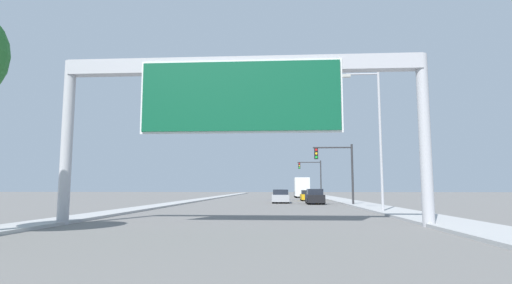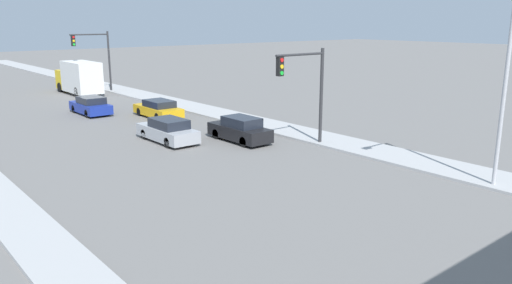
{
  "view_description": "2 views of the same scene",
  "coord_description": "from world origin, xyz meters",
  "px_view_note": "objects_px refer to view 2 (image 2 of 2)",
  "views": [
    {
      "loc": [
        1.83,
        0.03,
        1.69
      ],
      "look_at": [
        0.0,
        29.0,
        5.01
      ],
      "focal_mm": 28.0,
      "sensor_mm": 36.0,
      "label": 1
    },
    {
      "loc": [
        -13.27,
        17.88,
        7.31
      ],
      "look_at": [
        1.82,
        36.03,
        1.55
      ],
      "focal_mm": 35.0,
      "sensor_mm": 36.0,
      "label": 2
    }
  ],
  "objects_px": {
    "car_far_center": "(158,109)",
    "traffic_light_mid_block": "(97,52)",
    "car_far_right": "(240,130)",
    "street_lamp_right": "(505,61)",
    "truck_box_primary": "(79,78)",
    "car_near_center": "(168,131)",
    "car_far_left": "(91,106)",
    "traffic_light_near_intersection": "(307,82)"
  },
  "relations": [
    {
      "from": "car_far_right",
      "to": "car_near_center",
      "type": "bearing_deg",
      "value": 141.7
    },
    {
      "from": "traffic_light_near_intersection",
      "to": "street_lamp_right",
      "type": "xyz_separation_m",
      "value": [
        1.01,
        -10.55,
        1.78
      ]
    },
    {
      "from": "car_far_center",
      "to": "traffic_light_near_intersection",
      "type": "distance_m",
      "value": 14.49
    },
    {
      "from": "car_near_center",
      "to": "car_far_left",
      "type": "distance_m",
      "value": 12.17
    },
    {
      "from": "car_far_left",
      "to": "traffic_light_mid_block",
      "type": "relative_size",
      "value": 0.71
    },
    {
      "from": "car_far_right",
      "to": "truck_box_primary",
      "type": "relative_size",
      "value": 0.63
    },
    {
      "from": "traffic_light_near_intersection",
      "to": "car_far_right",
      "type": "bearing_deg",
      "value": 118.89
    },
    {
      "from": "car_far_left",
      "to": "street_lamp_right",
      "type": "relative_size",
      "value": 0.46
    },
    {
      "from": "car_far_center",
      "to": "car_far_right",
      "type": "height_order",
      "value": "car_far_right"
    },
    {
      "from": "car_near_center",
      "to": "traffic_light_near_intersection",
      "type": "distance_m",
      "value": 9.09
    },
    {
      "from": "traffic_light_mid_block",
      "to": "car_near_center",
      "type": "bearing_deg",
      "value": -103.17
    },
    {
      "from": "car_far_right",
      "to": "car_far_center",
      "type": "bearing_deg",
      "value": 90.0
    },
    {
      "from": "car_near_center",
      "to": "car_far_left",
      "type": "bearing_deg",
      "value": 90.0
    },
    {
      "from": "traffic_light_near_intersection",
      "to": "street_lamp_right",
      "type": "height_order",
      "value": "street_lamp_right"
    },
    {
      "from": "car_far_right",
      "to": "street_lamp_right",
      "type": "relative_size",
      "value": 0.47
    },
    {
      "from": "car_far_center",
      "to": "truck_box_primary",
      "type": "height_order",
      "value": "truck_box_primary"
    },
    {
      "from": "car_far_right",
      "to": "traffic_light_mid_block",
      "type": "xyz_separation_m",
      "value": [
        2.01,
        26.29,
        3.45
      ]
    },
    {
      "from": "traffic_light_near_intersection",
      "to": "car_far_left",
      "type": "bearing_deg",
      "value": 106.57
    },
    {
      "from": "car_near_center",
      "to": "car_far_center",
      "type": "bearing_deg",
      "value": 65.0
    },
    {
      "from": "car_far_center",
      "to": "car_far_left",
      "type": "xyz_separation_m",
      "value": [
        -3.5,
        4.66,
        0.03
      ]
    },
    {
      "from": "car_far_center",
      "to": "truck_box_primary",
      "type": "bearing_deg",
      "value": 90.0
    },
    {
      "from": "car_far_center",
      "to": "traffic_light_mid_block",
      "type": "relative_size",
      "value": 0.75
    },
    {
      "from": "car_near_center",
      "to": "car_far_center",
      "type": "relative_size",
      "value": 1.01
    },
    {
      "from": "car_far_left",
      "to": "street_lamp_right",
      "type": "height_order",
      "value": "street_lamp_right"
    },
    {
      "from": "car_near_center",
      "to": "car_far_center",
      "type": "distance_m",
      "value": 8.28
    },
    {
      "from": "car_far_center",
      "to": "truck_box_primary",
      "type": "distance_m",
      "value": 16.21
    },
    {
      "from": "car_near_center",
      "to": "car_far_left",
      "type": "xyz_separation_m",
      "value": [
        0.0,
        12.17,
        -0.02
      ]
    },
    {
      "from": "street_lamp_right",
      "to": "car_far_right",
      "type": "bearing_deg",
      "value": 102.12
    },
    {
      "from": "truck_box_primary",
      "to": "street_lamp_right",
      "type": "relative_size",
      "value": 0.75
    },
    {
      "from": "car_far_right",
      "to": "traffic_light_near_intersection",
      "type": "xyz_separation_m",
      "value": [
        2.05,
        -3.71,
        3.13
      ]
    },
    {
      "from": "car_near_center",
      "to": "street_lamp_right",
      "type": "xyz_separation_m",
      "value": [
        6.56,
        -17.02,
        4.95
      ]
    },
    {
      "from": "truck_box_primary",
      "to": "traffic_light_mid_block",
      "type": "xyz_separation_m",
      "value": [
        2.01,
        -0.15,
        2.49
      ]
    },
    {
      "from": "truck_box_primary",
      "to": "car_far_center",
      "type": "bearing_deg",
      "value": -90.0
    },
    {
      "from": "car_far_left",
      "to": "truck_box_primary",
      "type": "bearing_deg",
      "value": 73.09
    },
    {
      "from": "car_far_left",
      "to": "truck_box_primary",
      "type": "height_order",
      "value": "truck_box_primary"
    },
    {
      "from": "car_far_right",
      "to": "traffic_light_mid_block",
      "type": "relative_size",
      "value": 0.72
    },
    {
      "from": "car_far_center",
      "to": "car_far_left",
      "type": "bearing_deg",
      "value": 126.91
    },
    {
      "from": "car_far_left",
      "to": "car_far_right",
      "type": "relative_size",
      "value": 0.98
    },
    {
      "from": "truck_box_primary",
      "to": "traffic_light_mid_block",
      "type": "distance_m",
      "value": 3.21
    },
    {
      "from": "car_near_center",
      "to": "traffic_light_mid_block",
      "type": "bearing_deg",
      "value": 76.83
    },
    {
      "from": "truck_box_primary",
      "to": "traffic_light_near_intersection",
      "type": "height_order",
      "value": "traffic_light_near_intersection"
    },
    {
      "from": "car_far_right",
      "to": "truck_box_primary",
      "type": "distance_m",
      "value": 26.46
    }
  ]
}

